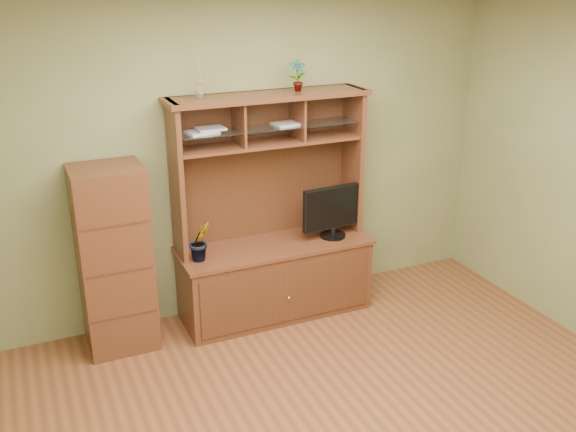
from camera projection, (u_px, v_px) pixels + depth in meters
room at (370, 243)px, 3.65m from camera, size 4.54×4.04×2.74m
media_hutch at (274, 256)px, 5.47m from camera, size 1.66×0.61×1.90m
monitor at (333, 211)px, 5.47m from camera, size 0.57×0.22×0.45m
orchid_plant at (200, 241)px, 5.05m from camera, size 0.20×0.17×0.32m
top_plant at (297, 75)px, 5.09m from camera, size 0.15×0.12×0.25m
reed_diffuser at (199, 83)px, 4.79m from camera, size 0.06×0.06×0.31m
magazines at (233, 128)px, 5.02m from camera, size 0.97×0.21×0.04m
side_cabinet at (115, 259)px, 4.91m from camera, size 0.53×0.48×1.47m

